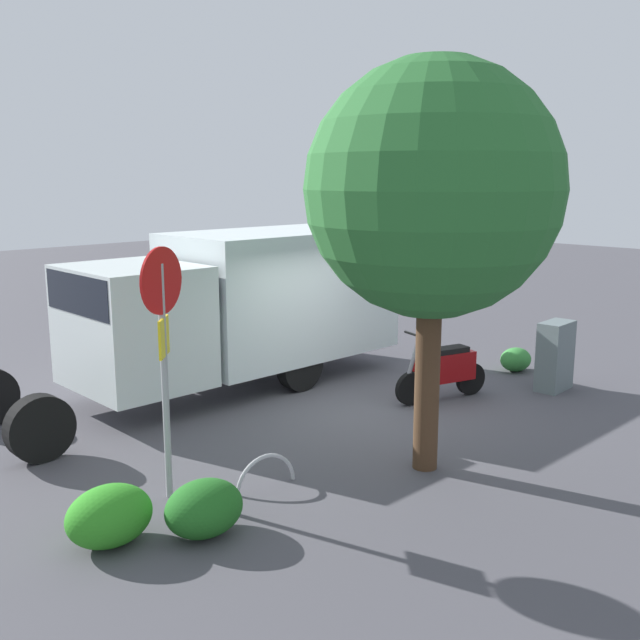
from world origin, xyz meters
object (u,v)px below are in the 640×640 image
object	(u,v)px
street_tree	(433,191)
bike_rack_hoop	(266,487)
stop_sign	(163,334)
utility_cabinet	(555,356)
box_truck_near	(238,301)
motorcycle	(444,369)

from	to	relation	value
street_tree	bike_rack_hoop	distance (m)	4.11
stop_sign	utility_cabinet	size ratio (longest dim) A/B	2.42
box_truck_near	motorcycle	world-z (taller)	box_truck_near
utility_cabinet	stop_sign	bearing A→B (deg)	-8.54
stop_sign	bike_rack_hoop	bearing A→B (deg)	148.28
street_tree	bike_rack_hoop	world-z (taller)	street_tree
motorcycle	street_tree	bearing A→B (deg)	47.75
motorcycle	bike_rack_hoop	world-z (taller)	motorcycle
box_truck_near	utility_cabinet	size ratio (longest dim) A/B	6.21
box_truck_near	street_tree	world-z (taller)	street_tree
utility_cabinet	bike_rack_hoop	world-z (taller)	utility_cabinet
bike_rack_hoop	street_tree	bearing A→B (deg)	152.08
bike_rack_hoop	stop_sign	bearing A→B (deg)	-31.72
box_truck_near	bike_rack_hoop	size ratio (longest dim) A/B	8.92
box_truck_near	bike_rack_hoop	world-z (taller)	box_truck_near
bike_rack_hoop	box_truck_near	bearing A→B (deg)	-124.71
box_truck_near	stop_sign	size ratio (longest dim) A/B	2.57
stop_sign	utility_cabinet	distance (m)	7.44
bike_rack_hoop	motorcycle	bearing A→B (deg)	-172.82
street_tree	utility_cabinet	world-z (taller)	street_tree
box_truck_near	bike_rack_hoop	distance (m)	4.65
stop_sign	utility_cabinet	xyz separation A→B (m)	(-7.24, 1.09, -1.35)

